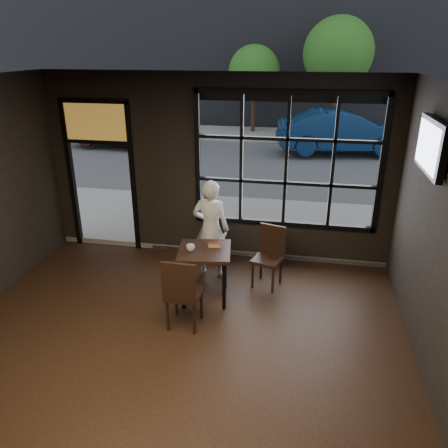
% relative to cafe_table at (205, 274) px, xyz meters
% --- Properties ---
extents(floor, '(6.00, 7.00, 0.02)m').
position_rel_cafe_table_xyz_m(floor, '(-0.15, -1.99, -0.42)').
color(floor, black).
rests_on(floor, ground).
extents(ceiling, '(6.00, 7.00, 0.02)m').
position_rel_cafe_table_xyz_m(ceiling, '(-0.15, -1.99, 2.80)').
color(ceiling, black).
rests_on(ceiling, ground).
extents(window_frame, '(3.06, 0.12, 2.28)m').
position_rel_cafe_table_xyz_m(window_frame, '(1.05, 1.51, 1.39)').
color(window_frame, black).
rests_on(window_frame, ground).
extents(stained_transom, '(1.20, 0.06, 0.70)m').
position_rel_cafe_table_xyz_m(stained_transom, '(-2.25, 1.51, 1.94)').
color(stained_transom, orange).
rests_on(stained_transom, ground).
extents(street_asphalt, '(60.00, 41.00, 0.04)m').
position_rel_cafe_table_xyz_m(street_asphalt, '(-0.15, 22.01, -0.43)').
color(street_asphalt, '#545456').
rests_on(street_asphalt, ground).
extents(cafe_table, '(0.86, 0.86, 0.82)m').
position_rel_cafe_table_xyz_m(cafe_table, '(0.00, 0.00, 0.00)').
color(cafe_table, black).
rests_on(cafe_table, floor).
extents(chair_near, '(0.47, 0.47, 1.05)m').
position_rel_cafe_table_xyz_m(chair_near, '(-0.12, -0.72, 0.11)').
color(chair_near, black).
rests_on(chair_near, floor).
extents(chair_window, '(0.52, 0.52, 0.97)m').
position_rel_cafe_table_xyz_m(chair_window, '(0.88, 0.55, 0.08)').
color(chair_window, black).
rests_on(chair_window, floor).
extents(man, '(0.62, 0.42, 1.65)m').
position_rel_cafe_table_xyz_m(man, '(-0.07, 0.74, 0.41)').
color(man, silver).
rests_on(man, floor).
extents(hotdog, '(0.21, 0.11, 0.06)m').
position_rel_cafe_table_xyz_m(hotdog, '(0.13, 0.12, 0.43)').
color(hotdog, tan).
rests_on(hotdog, cafe_table).
extents(cup, '(0.17, 0.17, 0.10)m').
position_rel_cafe_table_xyz_m(cup, '(-0.19, -0.07, 0.45)').
color(cup, silver).
rests_on(cup, cafe_table).
extents(tv, '(0.12, 1.06, 0.62)m').
position_rel_cafe_table_xyz_m(tv, '(2.78, -0.21, 2.08)').
color(tv, black).
rests_on(tv, wall_right).
extents(navy_car, '(4.62, 2.32, 1.45)m').
position_rel_cafe_table_xyz_m(navy_car, '(2.54, 10.01, 0.42)').
color(navy_car, '#0B2448').
rests_on(navy_car, street_asphalt).
extents(maroon_car, '(4.25, 2.02, 1.40)m').
position_rel_cafe_table_xyz_m(maroon_car, '(-5.43, 9.75, 0.39)').
color(maroon_car, '#481420').
rests_on(maroon_car, street_asphalt).
extents(tree_left, '(2.12, 2.12, 3.62)m').
position_rel_cafe_table_xyz_m(tree_left, '(-0.98, 13.47, 2.14)').
color(tree_left, '#332114').
rests_on(tree_left, street_asphalt).
extents(tree_right, '(2.73, 2.73, 4.66)m').
position_rel_cafe_table_xyz_m(tree_right, '(2.33, 13.15, 2.87)').
color(tree_right, '#332114').
rests_on(tree_right, street_asphalt).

